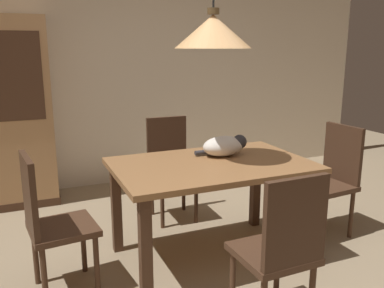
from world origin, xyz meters
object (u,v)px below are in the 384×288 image
dining_table (211,176)px  chair_right_side (332,175)px  chair_far_back (170,163)px  cat_sleeping (225,146)px  chair_left_side (49,219)px  pendant_lamp (213,31)px  chair_near_front (282,246)px

dining_table → chair_right_side: size_ratio=1.51×
dining_table → chair_far_back: 0.89m
dining_table → cat_sleeping: cat_sleeping is taller
dining_table → chair_far_back: size_ratio=1.51×
chair_left_side → cat_sleeping: (1.31, 0.15, 0.32)m
chair_far_back → pendant_lamp: (-0.00, -0.88, 1.15)m
chair_far_back → pendant_lamp: size_ratio=0.72×
chair_left_side → chair_right_side: bearing=0.4°
chair_left_side → chair_near_front: same height
dining_table → chair_near_front: size_ratio=1.51×
cat_sleeping → chair_left_side: bearing=-173.4°
chair_far_back → chair_right_side: size_ratio=1.00×
chair_near_front → cat_sleeping: bearing=80.1°
chair_left_side → chair_near_front: bearing=-37.6°
pendant_lamp → cat_sleeping: bearing=38.5°
chair_right_side → chair_far_back: bearing=142.3°
chair_far_back → chair_right_side: (1.13, -0.87, 0.00)m
chair_right_side → pendant_lamp: 1.61m
pendant_lamp → dining_table: bearing=-97.1°
dining_table → chair_near_front: bearing=-89.9°
dining_table → chair_left_side: size_ratio=1.51×
pendant_lamp → chair_left_side: bearing=-179.6°
dining_table → chair_right_side: (1.13, 0.01, -0.14)m
dining_table → chair_far_back: chair_far_back is taller
chair_right_side → cat_sleeping: (-0.95, 0.14, 0.32)m
chair_far_back → pendant_lamp: pendant_lamp is taller
chair_left_side → chair_near_front: size_ratio=1.00×
chair_right_side → chair_near_front: (-1.13, -0.89, 0.00)m
chair_far_back → cat_sleeping: bearing=-76.4°
chair_left_side → chair_right_side: 2.26m
chair_near_front → pendant_lamp: (-0.00, 0.88, 1.15)m
chair_far_back → chair_right_side: same height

